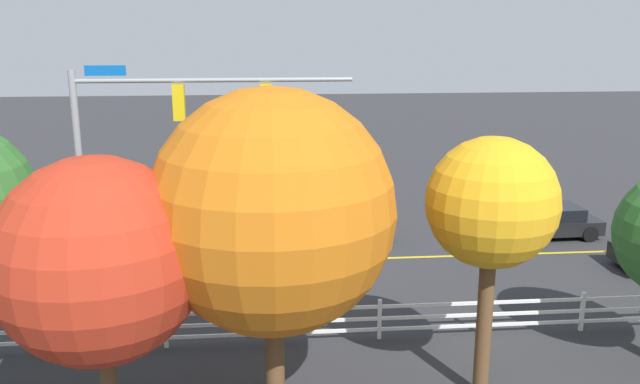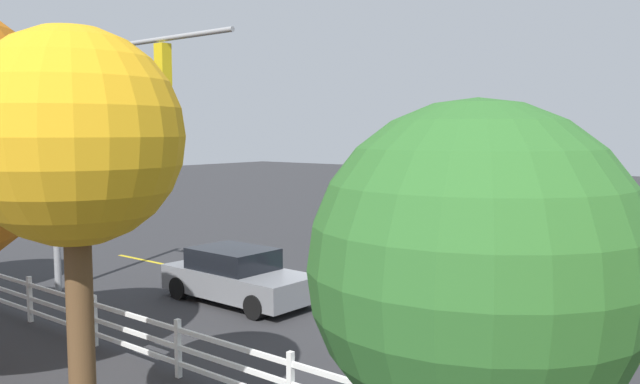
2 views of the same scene
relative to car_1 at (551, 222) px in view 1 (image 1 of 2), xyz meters
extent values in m
plane|color=#2D2D30|center=(10.09, 1.99, -0.64)|extent=(120.00, 120.00, 0.00)
cube|color=gold|center=(6.09, 1.99, -0.63)|extent=(28.00, 0.16, 0.01)
cylinder|color=gray|center=(16.72, 6.35, 2.98)|extent=(0.20, 0.20, 7.23)
cylinder|color=gray|center=(12.91, 6.35, 6.29)|extent=(7.63, 0.12, 0.12)
cube|color=#0C59B2|center=(15.82, 6.37, 6.57)|extent=(1.10, 0.03, 0.28)
cube|color=gold|center=(13.90, 6.35, 5.69)|extent=(0.32, 0.28, 1.00)
sphere|color=red|center=(13.90, 6.20, 6.01)|extent=(0.17, 0.17, 0.17)
sphere|color=orange|center=(13.90, 6.20, 5.69)|extent=(0.17, 0.17, 0.17)
sphere|color=#148C19|center=(13.90, 6.20, 5.37)|extent=(0.17, 0.17, 0.17)
cube|color=gold|center=(11.50, 6.35, 5.69)|extent=(0.32, 0.28, 1.00)
sphere|color=red|center=(11.50, 6.20, 6.01)|extent=(0.17, 0.17, 0.17)
sphere|color=orange|center=(11.50, 6.20, 5.69)|extent=(0.17, 0.17, 0.17)
sphere|color=#148C19|center=(11.50, 6.20, 5.37)|extent=(0.17, 0.17, 0.17)
cylinder|color=black|center=(-1.48, 3.14, -0.32)|extent=(0.65, 0.24, 0.64)
cube|color=black|center=(0.05, 0.00, -0.14)|extent=(3.96, 1.89, 0.56)
cube|color=black|center=(-0.14, 0.00, 0.40)|extent=(2.03, 1.65, 0.51)
cylinder|color=black|center=(1.35, 0.87, -0.32)|extent=(0.65, 0.24, 0.64)
cylinder|color=black|center=(1.41, -0.78, -0.32)|extent=(0.65, 0.24, 0.64)
cylinder|color=black|center=(-1.30, 0.78, -0.32)|extent=(0.65, 0.24, 0.64)
cylinder|color=black|center=(-1.25, -0.86, -0.32)|extent=(0.65, 0.24, 0.64)
cube|color=#0C4C2D|center=(9.03, -0.03, -0.14)|extent=(4.41, 2.07, 0.56)
cube|color=black|center=(8.82, -0.04, 0.39)|extent=(1.93, 1.74, 0.51)
cylinder|color=black|center=(10.45, 0.90, -0.32)|extent=(0.65, 0.26, 0.64)
cylinder|color=black|center=(10.55, -0.79, -0.32)|extent=(0.65, 0.26, 0.64)
cylinder|color=black|center=(7.52, 0.73, -0.32)|extent=(0.65, 0.26, 0.64)
cylinder|color=black|center=(7.62, -0.96, -0.32)|extent=(0.65, 0.26, 0.64)
cube|color=slate|center=(11.59, 3.86, -0.07)|extent=(4.54, 1.98, 0.70)
cube|color=black|center=(11.82, 3.85, 0.57)|extent=(2.26, 1.74, 0.58)
cylinder|color=black|center=(10.04, 3.00, -0.32)|extent=(0.64, 0.23, 0.64)
cylinder|color=black|center=(10.08, 4.77, -0.32)|extent=(0.64, 0.23, 0.64)
cylinder|color=black|center=(13.11, 2.94, -0.32)|extent=(0.64, 0.23, 0.64)
cylinder|color=black|center=(13.14, 4.71, -0.32)|extent=(0.64, 0.23, 0.64)
cube|color=white|center=(2.76, 8.42, -0.06)|extent=(0.10, 0.10, 1.15)
cube|color=white|center=(5.65, 8.42, -0.06)|extent=(0.10, 0.10, 1.15)
cube|color=white|center=(8.54, 8.42, -0.06)|extent=(0.10, 0.10, 1.15)
cube|color=white|center=(11.43, 8.42, -0.06)|extent=(0.10, 0.10, 1.15)
cube|color=white|center=(14.31, 8.42, -0.06)|extent=(0.10, 0.10, 1.15)
cube|color=white|center=(17.20, 8.42, -0.06)|extent=(0.10, 0.10, 1.15)
cube|color=white|center=(7.09, 8.42, 0.31)|extent=(26.00, 0.06, 0.09)
cube|color=white|center=(7.09, 8.42, -0.04)|extent=(26.00, 0.06, 0.09)
cube|color=white|center=(7.09, 8.42, -0.36)|extent=(26.00, 0.06, 0.09)
cylinder|color=brown|center=(6.70, 11.50, 1.16)|extent=(0.36, 0.36, 3.58)
sphere|color=gold|center=(6.70, 11.50, 4.04)|extent=(2.90, 2.90, 2.90)
cylinder|color=brown|center=(11.47, 11.86, 0.75)|extent=(0.42, 0.42, 2.78)
sphere|color=#C66614|center=(11.47, 11.86, 4.06)|extent=(5.12, 5.12, 5.12)
sphere|color=#B22D19|center=(14.84, 12.60, 3.37)|extent=(4.09, 4.09, 4.09)
camera|label=1|loc=(11.65, 25.07, 7.78)|focal=37.47mm
camera|label=2|loc=(-1.07, 16.01, 4.10)|focal=35.78mm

